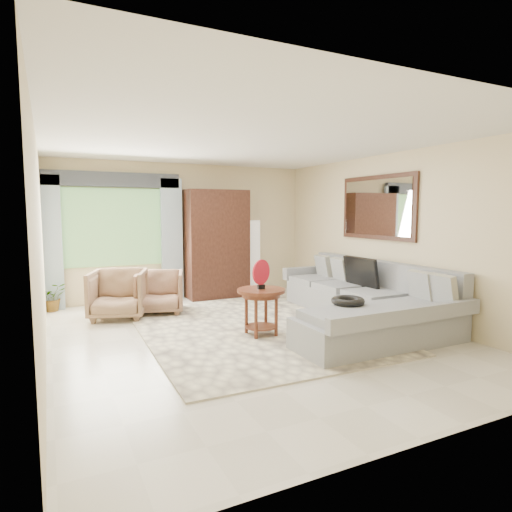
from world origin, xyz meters
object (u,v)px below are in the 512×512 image
sectional_sofa (363,305)px  coffee_table (261,311)px  armchair_right (160,292)px  armchair_left (118,294)px  tv_screen (361,272)px  potted_plant (52,297)px  armoire (217,244)px  floor_lamp (252,257)px

sectional_sofa → coffee_table: bearing=175.7°
armchair_right → sectional_sofa: bearing=-21.4°
coffee_table → armchair_right: armchair_right is taller
armchair_left → tv_screen: bearing=-5.6°
tv_screen → armchair_left: size_ratio=0.87×
armchair_left → potted_plant: size_ratio=1.78×
sectional_sofa → potted_plant: bearing=144.5°
coffee_table → armchair_left: 2.45m
armchair_right → potted_plant: (-1.60, 0.94, -0.11)m
armoire → tv_screen: bearing=-59.1°
sectional_sofa → floor_lamp: floor_lamp is taller
armchair_right → floor_lamp: bearing=40.1°
armoire → armchair_right: bearing=-147.6°
armchair_right → floor_lamp: (2.14, 0.91, 0.40)m
potted_plant → armoire: size_ratio=0.23×
armchair_left → armchair_right: bearing=23.5°
armchair_left → coffee_table: bearing=-30.7°
armchair_right → potted_plant: 1.86m
tv_screen → floor_lamp: 2.66m
tv_screen → armoire: (-1.50, 2.50, 0.33)m
floor_lamp → tv_screen: bearing=-74.7°
armchair_left → armoire: armoire is taller
tv_screen → armchair_left: 3.87m
tv_screen → coffee_table: 1.98m
sectional_sofa → tv_screen: tv_screen is taller
armchair_left → armoire: (2.01, 0.91, 0.66)m
tv_screen → coffee_table: bearing=-172.0°
armchair_right → potted_plant: bearing=166.6°
armchair_left → armchair_right: size_ratio=1.10×
tv_screen → armoire: size_ratio=0.35×
sectional_sofa → coffee_table: size_ratio=5.35×
tv_screen → armchair_right: size_ratio=0.96×
coffee_table → potted_plant: 3.82m
coffee_table → armchair_left: (-1.59, 1.87, 0.05)m
sectional_sofa → potted_plant: size_ratio=7.24×
sectional_sofa → coffee_table: (-1.65, 0.12, 0.06)m
coffee_table → armchair_right: bearing=115.7°
armoire → floor_lamp: 0.86m
tv_screen → armoire: armoire is taller
tv_screen → potted_plant: (-4.45, 2.59, -0.48)m
armchair_left → armoire: bearing=43.2°
coffee_table → floor_lamp: floor_lamp is taller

